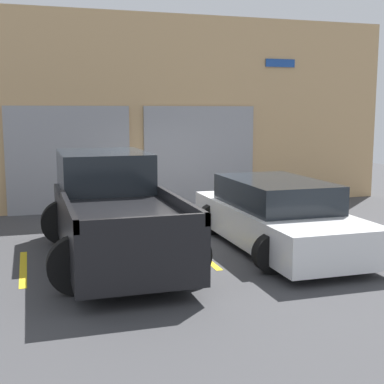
# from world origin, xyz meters

# --- Properties ---
(ground_plane) EXTENTS (28.00, 28.00, 0.00)m
(ground_plane) POSITION_xyz_m (0.00, 0.00, 0.00)
(ground_plane) COLOR #3D3D3F
(shophouse_building) EXTENTS (14.49, 0.68, 5.21)m
(shophouse_building) POSITION_xyz_m (-0.01, 3.29, 2.57)
(shophouse_building) COLOR tan
(shophouse_building) RESTS_ON ground
(pickup_truck) EXTENTS (2.47, 5.07, 1.85)m
(pickup_truck) POSITION_xyz_m (-1.58, -1.62, 0.86)
(pickup_truck) COLOR black
(pickup_truck) RESTS_ON ground
(sedan_white) EXTENTS (2.26, 4.75, 1.33)m
(sedan_white) POSITION_xyz_m (1.58, -1.92, 0.63)
(sedan_white) COLOR white
(sedan_white) RESTS_ON ground
(parking_stripe_far_left) EXTENTS (0.12, 2.20, 0.01)m
(parking_stripe_far_left) POSITION_xyz_m (-3.15, -1.95, 0.00)
(parking_stripe_far_left) COLOR gold
(parking_stripe_far_left) RESTS_ON ground
(parking_stripe_left) EXTENTS (0.12, 2.20, 0.01)m
(parking_stripe_left) POSITION_xyz_m (0.00, -1.95, 0.00)
(parking_stripe_left) COLOR gold
(parking_stripe_left) RESTS_ON ground
(parking_stripe_centre) EXTENTS (0.12, 2.20, 0.01)m
(parking_stripe_centre) POSITION_xyz_m (3.15, -1.95, 0.00)
(parking_stripe_centre) COLOR gold
(parking_stripe_centre) RESTS_ON ground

